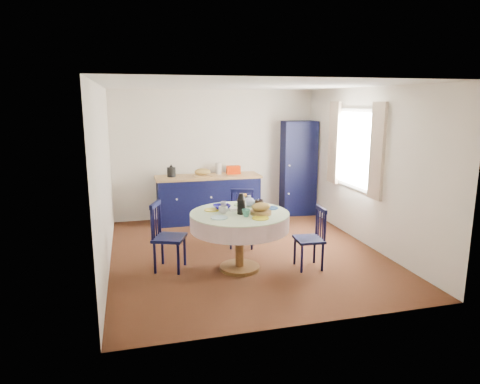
# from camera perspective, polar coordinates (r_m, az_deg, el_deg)

# --- Properties ---
(floor) EXTENTS (4.50, 4.50, 0.00)m
(floor) POSITION_cam_1_polar(r_m,az_deg,el_deg) (6.64, 0.71, -8.06)
(floor) COLOR black
(floor) RESTS_ON ground
(ceiling) EXTENTS (4.50, 4.50, 0.00)m
(ceiling) POSITION_cam_1_polar(r_m,az_deg,el_deg) (6.24, 0.77, 14.04)
(ceiling) COLOR white
(ceiling) RESTS_ON wall_back
(wall_back) EXTENTS (4.00, 0.02, 2.50)m
(wall_back) POSITION_cam_1_polar(r_m,az_deg,el_deg) (8.49, -3.30, 5.05)
(wall_back) COLOR white
(wall_back) RESTS_ON floor
(wall_left) EXTENTS (0.02, 4.50, 2.50)m
(wall_left) POSITION_cam_1_polar(r_m,az_deg,el_deg) (6.11, -17.68, 1.74)
(wall_left) COLOR white
(wall_left) RESTS_ON floor
(wall_right) EXTENTS (0.02, 4.50, 2.50)m
(wall_right) POSITION_cam_1_polar(r_m,az_deg,el_deg) (7.11, 16.50, 3.20)
(wall_right) COLOR white
(wall_right) RESTS_ON floor
(window) EXTENTS (0.10, 1.74, 1.45)m
(window) POSITION_cam_1_polar(r_m,az_deg,el_deg) (7.31, 15.11, 5.68)
(window) COLOR white
(window) RESTS_ON wall_right
(kitchen_counter) EXTENTS (1.99, 0.62, 1.13)m
(kitchen_counter) POSITION_cam_1_polar(r_m,az_deg,el_deg) (8.25, -4.25, -0.76)
(kitchen_counter) COLOR black
(kitchen_counter) RESTS_ON floor
(pantry_cabinet) EXTENTS (0.70, 0.53, 1.89)m
(pantry_cabinet) POSITION_cam_1_polar(r_m,az_deg,el_deg) (8.77, 7.76, 3.18)
(pantry_cabinet) COLOR black
(pantry_cabinet) RESTS_ON floor
(dining_table) EXTENTS (1.34, 1.34, 1.09)m
(dining_table) POSITION_cam_1_polar(r_m,az_deg,el_deg) (5.80, 0.01, -3.95)
(dining_table) COLOR #4F3616
(dining_table) RESTS_ON floor
(chair_left) EXTENTS (0.53, 0.54, 0.95)m
(chair_left) POSITION_cam_1_polar(r_m,az_deg,el_deg) (5.95, -9.78, -5.78)
(chair_left) COLOR black
(chair_left) RESTS_ON floor
(chair_far) EXTENTS (0.50, 0.49, 0.90)m
(chair_far) POSITION_cam_1_polar(r_m,az_deg,el_deg) (6.82, 0.24, -3.49)
(chair_far) COLOR black
(chair_far) RESTS_ON floor
(chair_right) EXTENTS (0.39, 0.41, 0.86)m
(chair_right) POSITION_cam_1_polar(r_m,az_deg,el_deg) (6.01, 9.51, -6.01)
(chair_right) COLOR black
(chair_right) RESTS_ON floor
(mug_a) EXTENTS (0.12, 0.12, 0.10)m
(mug_a) POSITION_cam_1_polar(r_m,az_deg,el_deg) (5.72, -2.25, -2.39)
(mug_a) COLOR silver
(mug_a) RESTS_ON dining_table
(mug_b) EXTENTS (0.11, 0.11, 0.10)m
(mug_b) POSITION_cam_1_polar(r_m,az_deg,el_deg) (5.55, 0.82, -2.82)
(mug_b) COLOR #347568
(mug_b) RESTS_ON dining_table
(mug_c) EXTENTS (0.12, 0.12, 0.10)m
(mug_c) POSITION_cam_1_polar(r_m,az_deg,el_deg) (6.09, 2.58, -1.50)
(mug_c) COLOR black
(mug_c) RESTS_ON dining_table
(mug_d) EXTENTS (0.09, 0.09, 0.08)m
(mug_d) POSITION_cam_1_polar(r_m,az_deg,el_deg) (6.03, -2.19, -1.69)
(mug_d) COLOR silver
(mug_d) RESTS_ON dining_table
(cobalt_bowl) EXTENTS (0.25, 0.25, 0.06)m
(cobalt_bowl) POSITION_cam_1_polar(r_m,az_deg,el_deg) (5.94, -2.43, -2.01)
(cobalt_bowl) COLOR #0A0666
(cobalt_bowl) RESTS_ON dining_table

